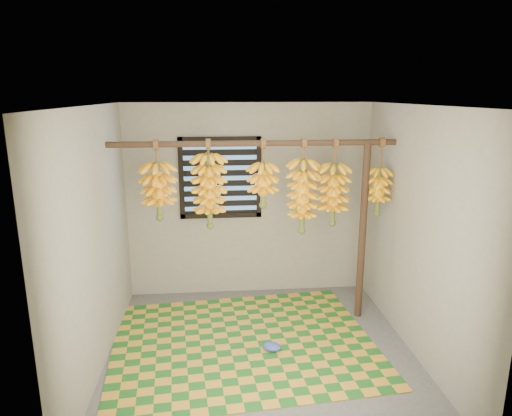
{
  "coord_description": "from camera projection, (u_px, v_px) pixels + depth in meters",
  "views": [
    {
      "loc": [
        -0.42,
        -4.0,
        2.5
      ],
      "look_at": [
        0.0,
        0.55,
        1.35
      ],
      "focal_mm": 32.0,
      "sensor_mm": 36.0,
      "label": 1
    }
  ],
  "objects": [
    {
      "name": "hanging_pole",
      "position": [
        255.0,
        143.0,
        4.7
      ],
      "size": [
        3.0,
        0.06,
        0.06
      ],
      "primitive_type": "cylinder",
      "rotation": [
        0.0,
        1.57,
        0.0
      ],
      "color": "#3A2618",
      "rests_on": "wall_left"
    },
    {
      "name": "banana_bunch_a",
      "position": [
        159.0,
        191.0,
        4.73
      ],
      "size": [
        0.34,
        0.34,
        0.83
      ],
      "color": "brown",
      "rests_on": "hanging_pole"
    },
    {
      "name": "plastic_bag",
      "position": [
        272.0,
        347.0,
        4.54
      ],
      "size": [
        0.23,
        0.2,
        0.08
      ],
      "primitive_type": "ellipsoid",
      "rotation": [
        0.0,
        0.0,
        -0.37
      ],
      "color": "#3048B5",
      "rests_on": "woven_mat"
    },
    {
      "name": "ceiling",
      "position": [
        262.0,
        105.0,
        3.92
      ],
      "size": [
        3.0,
        3.0,
        0.01
      ],
      "primitive_type": "cube",
      "color": "silver",
      "rests_on": "wall_back"
    },
    {
      "name": "support_post",
      "position": [
        362.0,
        233.0,
        5.05
      ],
      "size": [
        0.08,
        0.08,
        2.0
      ],
      "primitive_type": "cylinder",
      "color": "#3A2618",
      "rests_on": "floor"
    },
    {
      "name": "wall_back",
      "position": [
        249.0,
        201.0,
        5.67
      ],
      "size": [
        3.0,
        0.01,
        2.4
      ],
      "primitive_type": "cube",
      "color": "gray",
      "rests_on": "floor"
    },
    {
      "name": "wall_right",
      "position": [
        418.0,
        234.0,
        4.35
      ],
      "size": [
        0.01,
        3.0,
        2.4
      ],
      "primitive_type": "cube",
      "color": "gray",
      "rests_on": "floor"
    },
    {
      "name": "window",
      "position": [
        220.0,
        178.0,
        5.54
      ],
      "size": [
        1.0,
        0.04,
        1.0
      ],
      "color": "black",
      "rests_on": "wall_back"
    },
    {
      "name": "floor",
      "position": [
        261.0,
        354.0,
        4.51
      ],
      "size": [
        3.0,
        3.0,
        0.01
      ],
      "primitive_type": "cube",
      "color": "#4B4B4B",
      "rests_on": "ground"
    },
    {
      "name": "wall_left",
      "position": [
        95.0,
        243.0,
        4.08
      ],
      "size": [
        0.01,
        3.0,
        2.4
      ],
      "primitive_type": "cube",
      "color": "gray",
      "rests_on": "floor"
    },
    {
      "name": "woven_mat",
      "position": [
        243.0,
        343.0,
        4.7
      ],
      "size": [
        2.81,
        2.34,
        0.01
      ],
      "primitive_type": "cube",
      "rotation": [
        0.0,
        0.0,
        0.09
      ],
      "color": "#1C5F1D",
      "rests_on": "floor"
    },
    {
      "name": "banana_bunch_e",
      "position": [
        333.0,
        195.0,
        4.91
      ],
      "size": [
        0.33,
        0.33,
        0.95
      ],
      "color": "brown",
      "rests_on": "hanging_pole"
    },
    {
      "name": "banana_bunch_c",
      "position": [
        263.0,
        185.0,
        4.81
      ],
      "size": [
        0.31,
        0.31,
        0.73
      ],
      "color": "brown",
      "rests_on": "hanging_pole"
    },
    {
      "name": "banana_bunch_d",
      "position": [
        303.0,
        196.0,
        4.88
      ],
      "size": [
        0.32,
        0.32,
        1.02
      ],
      "color": "brown",
      "rests_on": "hanging_pole"
    },
    {
      "name": "banana_bunch_b",
      "position": [
        209.0,
        191.0,
        4.78
      ],
      "size": [
        0.37,
        0.37,
        0.94
      ],
      "color": "brown",
      "rests_on": "hanging_pole"
    },
    {
      "name": "banana_bunch_f",
      "position": [
        378.0,
        191.0,
        4.95
      ],
      "size": [
        0.26,
        0.26,
        0.85
      ],
      "color": "brown",
      "rests_on": "hanging_pole"
    }
  ]
}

